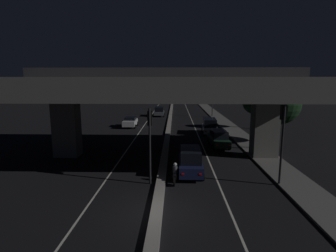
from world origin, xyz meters
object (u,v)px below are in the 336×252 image
traffic_light_right_of_median (282,129)px  car_dark_green_second (219,138)px  traffic_light_left_of_median (150,133)px  car_white_third (210,126)px  pedestrian_on_sidewalk (252,139)px  motorcycle_black_filtering_near (175,174)px  car_dark_blue_lead (190,161)px  car_white_lead_oncoming (130,122)px  street_lamp (211,90)px  car_grey_second_oncoming (159,111)px

traffic_light_right_of_median → car_dark_green_second: 10.99m
traffic_light_left_of_median → car_white_third: size_ratio=1.18×
traffic_light_left_of_median → pedestrian_on_sidewalk: 13.56m
car_white_third → car_dark_green_second: bearing=-176.8°
traffic_light_right_of_median → motorcycle_black_filtering_near: traffic_light_right_of_median is taller
car_white_third → motorcycle_black_filtering_near: (-4.49, -16.82, -0.46)m
car_dark_blue_lead → car_white_lead_oncoming: size_ratio=0.99×
car_dark_green_second → traffic_light_left_of_median: bearing=146.6°
traffic_light_right_of_median → car_dark_green_second: traffic_light_right_of_median is taller
traffic_light_left_of_median → car_white_lead_oncoming: size_ratio=1.28×
car_dark_green_second → pedestrian_on_sidewalk: bearing=-109.0°
traffic_light_left_of_median → street_lamp: street_lamp is taller
car_white_third → car_white_lead_oncoming: bearing=69.1°
car_white_third → motorcycle_black_filtering_near: car_white_third is taller
street_lamp → car_white_lead_oncoming: size_ratio=2.22×
traffic_light_right_of_median → car_grey_second_oncoming: (-10.04, 34.37, -2.79)m
traffic_light_left_of_median → traffic_light_right_of_median: (8.56, -0.00, 0.27)m
traffic_light_left_of_median → car_grey_second_oncoming: bearing=92.5°
car_dark_green_second → motorcycle_black_filtering_near: (-4.59, -10.14, -0.30)m
car_white_third → pedestrian_on_sidewalk: bearing=-154.0°
traffic_light_left_of_median → traffic_light_right_of_median: bearing=-0.0°
street_lamp → car_dark_blue_lead: street_lamp is taller
traffic_light_left_of_median → car_dark_blue_lead: 4.20m
traffic_light_right_of_median → car_dark_green_second: size_ratio=1.19×
motorcycle_black_filtering_near → traffic_light_left_of_median: bearing=100.8°
street_lamp → car_dark_green_second: (-2.27, -23.33, -4.28)m
car_white_lead_oncoming → pedestrian_on_sidewalk: bearing=48.8°
traffic_light_left_of_median → motorcycle_black_filtering_near: 3.33m
traffic_light_left_of_median → motorcycle_black_filtering_near: bearing=7.1°
car_grey_second_oncoming → traffic_light_left_of_median: bearing=1.4°
car_dark_blue_lead → car_grey_second_oncoming: 32.74m
traffic_light_right_of_median → car_dark_green_second: bearing=102.6°
car_white_third → pedestrian_on_sidewalk: size_ratio=2.41×
car_white_third → motorcycle_black_filtering_near: 17.42m
car_dark_blue_lead → traffic_light_right_of_median: bearing=-107.5°
traffic_light_left_of_median → motorcycle_black_filtering_near: traffic_light_left_of_median is taller
motorcycle_black_filtering_near → car_grey_second_oncoming: bearing=9.0°
motorcycle_black_filtering_near → pedestrian_on_sidewalk: (7.83, 9.17, 0.46)m
car_dark_blue_lead → traffic_light_left_of_median: bearing=125.1°
traffic_light_left_of_median → car_grey_second_oncoming: traffic_light_left_of_median is taller
car_white_third → traffic_light_left_of_median: bearing=162.6°
car_dark_blue_lead → motorcycle_black_filtering_near: car_dark_blue_lead is taller
traffic_light_right_of_median → motorcycle_black_filtering_near: bearing=178.3°
pedestrian_on_sidewalk → traffic_light_right_of_median: bearing=-95.6°
car_white_lead_oncoming → traffic_light_left_of_median: bearing=12.5°
traffic_light_right_of_median → car_grey_second_oncoming: size_ratio=1.34×
street_lamp → car_grey_second_oncoming: bearing=176.1°
traffic_light_left_of_median → car_white_third: (6.15, 17.03, -2.43)m
traffic_light_left_of_median → car_grey_second_oncoming: size_ratio=1.24×
car_dark_blue_lead → car_grey_second_oncoming: size_ratio=0.96×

